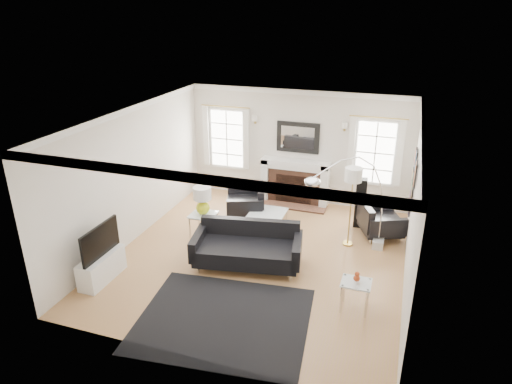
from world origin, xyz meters
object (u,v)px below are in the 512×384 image
(sofa, at_px, (248,248))
(arc_floor_lamp, at_px, (348,202))
(gourd_lamp, at_px, (202,199))
(armchair_left, at_px, (248,203))
(coffee_table, at_px, (267,214))
(armchair_right, at_px, (378,222))
(fireplace, at_px, (295,182))

(sofa, relative_size, arc_floor_lamp, 1.03)
(sofa, bearing_deg, gourd_lamp, 150.63)
(armchair_left, relative_size, arc_floor_lamp, 0.55)
(sofa, height_order, coffee_table, sofa)
(armchair_right, xyz_separation_m, coffee_table, (-2.39, -0.31, -0.03))
(fireplace, xyz_separation_m, sofa, (-0.12, -3.16, -0.18))
(armchair_left, bearing_deg, gourd_lamp, -112.36)
(armchair_right, bearing_deg, gourd_lamp, -160.04)
(armchair_left, height_order, coffee_table, armchair_left)
(armchair_left, relative_size, armchair_right, 1.00)
(armchair_left, bearing_deg, fireplace, 54.66)
(armchair_right, distance_m, arc_floor_lamp, 1.40)
(armchair_left, height_order, arc_floor_lamp, arc_floor_lamp)
(sofa, height_order, gourd_lamp, gourd_lamp)
(armchair_left, bearing_deg, arc_floor_lamp, -22.77)
(armchair_right, bearing_deg, arc_floor_lamp, -119.28)
(gourd_lamp, bearing_deg, fireplace, 61.04)
(sofa, relative_size, gourd_lamp, 3.57)
(armchair_left, distance_m, arc_floor_lamp, 2.74)
(fireplace, xyz_separation_m, gourd_lamp, (-1.36, -2.46, 0.38))
(armchair_right, bearing_deg, coffee_table, -172.51)
(fireplace, relative_size, armchair_right, 1.47)
(armchair_right, distance_m, gourd_lamp, 3.77)
(sofa, xyz_separation_m, armchair_left, (-0.71, 1.98, -0.01))
(fireplace, relative_size, arc_floor_lamp, 0.80)
(armchair_right, relative_size, gourd_lamp, 1.91)
(sofa, distance_m, armchair_right, 3.00)
(fireplace, height_order, coffee_table, fireplace)
(gourd_lamp, bearing_deg, coffee_table, 40.62)
(sofa, bearing_deg, coffee_table, 94.10)
(sofa, relative_size, armchair_left, 1.88)
(fireplace, bearing_deg, sofa, -92.26)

